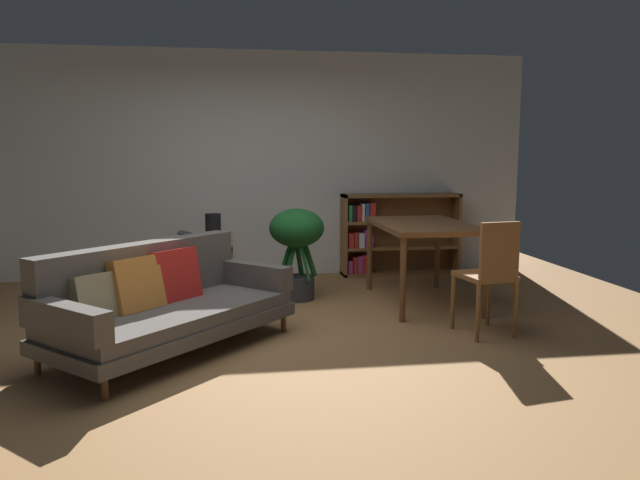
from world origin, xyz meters
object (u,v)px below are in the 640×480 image
Objects in this scene: open_laptop at (203,237)px; potted_floor_plant at (297,241)px; media_console at (212,269)px; bookshelf at (391,234)px; desk_speaker at (213,228)px; dining_chair_near at (490,272)px; dining_table at (423,231)px; fabric_couch at (162,301)px.

potted_floor_plant is at bearing -21.61° from open_laptop.
bookshelf reaches higher than media_console.
media_console is 1.10× the size of potted_floor_plant.
potted_floor_plant is (0.84, -0.05, -0.14)m from desk_speaker.
bookshelf is (1.30, 1.17, -0.11)m from potted_floor_plant.
media_console is 1.08× the size of dining_chair_near.
potted_floor_plant reaches higher than media_console.
open_laptop is 3.01m from dining_chair_near.
potted_floor_plant is 1.27m from dining_table.
potted_floor_plant is at bearing -16.30° from media_console.
bookshelf is at bearing 27.51° from desk_speaker.
bookshelf reaches higher than desk_speaker.
open_laptop is 0.37m from desk_speaker.
fabric_couch is 1.72m from media_console.
bookshelf is (0.08, 1.49, -0.23)m from dining_table.
dining_chair_near is (2.59, -0.05, 0.16)m from fabric_couch.
bookshelf is at bearing 41.76° from potted_floor_plant.
potted_floor_plant is 2.05m from dining_chair_near.
media_console is 2.21m from dining_table.
potted_floor_plant reaches higher than open_laptop.
fabric_couch is at bearing -100.73° from media_console.
desk_speaker reaches higher than dining_table.
dining_chair_near is (2.25, -1.54, -0.21)m from desk_speaker.
dining_chair_near is 0.65× the size of bookshelf.
open_laptop is (-0.09, 0.13, 0.33)m from media_console.
open_laptop is 2.29m from dining_table.
desk_speaker is at bearing -70.01° from open_laptop.
dining_table is at bearing -10.36° from desk_speaker.
bookshelf is (2.14, 1.11, -0.25)m from desk_speaker.
fabric_couch is 1.57m from desk_speaker.
fabric_couch is 3.60m from bookshelf.
desk_speaker is 2.09m from dining_table.
media_console is 0.70× the size of bookshelf.
dining_chair_near reaches higher than potted_floor_plant.
dining_chair_near is (0.19, -1.16, -0.19)m from dining_table.
potted_floor_plant is at bearing -138.24° from bookshelf.
dining_table is at bearing -14.93° from potted_floor_plant.
fabric_couch is at bearing -97.12° from open_laptop.
media_console is (0.32, 1.69, -0.09)m from fabric_couch.
desk_speaker is at bearing 169.64° from dining_table.
desk_speaker is 0.20× the size of bookshelf.
open_laptop is at bearing -160.80° from bookshelf.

